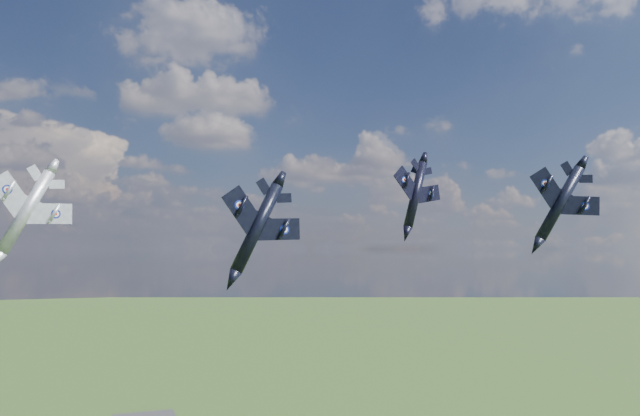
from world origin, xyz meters
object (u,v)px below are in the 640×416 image
object	(u,v)px
jet_lead_navy	(257,228)
jet_right_navy	(560,203)
jet_left_silver	(26,211)
jet_high_navy	(416,195)

from	to	relation	value
jet_lead_navy	jet_right_navy	bearing A→B (deg)	-19.79
jet_right_navy	jet_left_silver	distance (m)	66.32
jet_lead_navy	jet_right_navy	distance (m)	36.77
jet_right_navy	jet_high_navy	world-z (taller)	jet_high_navy
jet_left_silver	jet_lead_navy	bearing A→B (deg)	-38.83
jet_lead_navy	jet_left_silver	world-z (taller)	jet_left_silver
jet_right_navy	jet_high_navy	xyz separation A→B (m)	(-4.98, 27.11, 3.15)
jet_right_navy	jet_left_silver	bearing A→B (deg)	179.10
jet_lead_navy	jet_left_silver	distance (m)	30.25
jet_lead_navy	jet_right_navy	world-z (taller)	jet_right_navy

